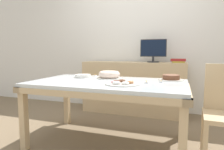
{
  "coord_description": "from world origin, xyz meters",
  "views": [
    {
      "loc": [
        0.77,
        -2.08,
        1.05
      ],
      "look_at": [
        0.01,
        0.11,
        0.79
      ],
      "focal_mm": 32.0,
      "sensor_mm": 36.0,
      "label": 1
    }
  ],
  "objects_px": {
    "cake_golden_bundt": "(109,75)",
    "tealight_near_cakes": "(78,75)",
    "computer_monitor": "(153,51)",
    "tealight_right_edge": "(95,76)",
    "tealight_centre": "(146,83)",
    "cake_chocolate_round": "(171,78)",
    "tealight_left_edge": "(161,82)",
    "pastry_platter": "(122,83)",
    "book_stack": "(178,61)",
    "plate_stack": "(83,76)"
  },
  "relations": [
    {
      "from": "tealight_left_edge",
      "to": "tealight_near_cakes",
      "type": "height_order",
      "value": "same"
    },
    {
      "from": "computer_monitor",
      "to": "cake_golden_bundt",
      "type": "xyz_separation_m",
      "value": [
        -0.4,
        -1.03,
        -0.3
      ]
    },
    {
      "from": "tealight_right_edge",
      "to": "plate_stack",
      "type": "bearing_deg",
      "value": -121.05
    },
    {
      "from": "cake_golden_bundt",
      "to": "tealight_right_edge",
      "type": "bearing_deg",
      "value": 149.12
    },
    {
      "from": "book_stack",
      "to": "cake_golden_bundt",
      "type": "height_order",
      "value": "book_stack"
    },
    {
      "from": "book_stack",
      "to": "cake_chocolate_round",
      "type": "relative_size",
      "value": 0.83
    },
    {
      "from": "cake_chocolate_round",
      "to": "cake_golden_bundt",
      "type": "relative_size",
      "value": 0.91
    },
    {
      "from": "book_stack",
      "to": "plate_stack",
      "type": "bearing_deg",
      "value": -137.89
    },
    {
      "from": "book_stack",
      "to": "tealight_centre",
      "type": "relative_size",
      "value": 5.82
    },
    {
      "from": "cake_chocolate_round",
      "to": "plate_stack",
      "type": "relative_size",
      "value": 1.34
    },
    {
      "from": "cake_chocolate_round",
      "to": "pastry_platter",
      "type": "height_order",
      "value": "cake_chocolate_round"
    },
    {
      "from": "computer_monitor",
      "to": "tealight_left_edge",
      "type": "relative_size",
      "value": 10.6
    },
    {
      "from": "cake_golden_bundt",
      "to": "tealight_centre",
      "type": "distance_m",
      "value": 0.56
    },
    {
      "from": "cake_chocolate_round",
      "to": "tealight_near_cakes",
      "type": "bearing_deg",
      "value": 175.88
    },
    {
      "from": "tealight_right_edge",
      "to": "tealight_near_cakes",
      "type": "height_order",
      "value": "same"
    },
    {
      "from": "cake_golden_bundt",
      "to": "plate_stack",
      "type": "xyz_separation_m",
      "value": [
        -0.36,
        -0.01,
        -0.02
      ]
    },
    {
      "from": "cake_chocolate_round",
      "to": "tealight_centre",
      "type": "height_order",
      "value": "cake_chocolate_round"
    },
    {
      "from": "book_stack",
      "to": "cake_chocolate_round",
      "type": "xyz_separation_m",
      "value": [
        -0.06,
        -0.96,
        -0.16
      ]
    },
    {
      "from": "cake_golden_bundt",
      "to": "tealight_right_edge",
      "type": "height_order",
      "value": "cake_golden_bundt"
    },
    {
      "from": "computer_monitor",
      "to": "cake_golden_bundt",
      "type": "distance_m",
      "value": 1.15
    },
    {
      "from": "book_stack",
      "to": "tealight_left_edge",
      "type": "bearing_deg",
      "value": -97.41
    },
    {
      "from": "tealight_centre",
      "to": "tealight_right_edge",
      "type": "distance_m",
      "value": 0.86
    },
    {
      "from": "pastry_platter",
      "to": "plate_stack",
      "type": "height_order",
      "value": "same"
    },
    {
      "from": "tealight_centre",
      "to": "plate_stack",
      "type": "bearing_deg",
      "value": 164.4
    },
    {
      "from": "computer_monitor",
      "to": "book_stack",
      "type": "xyz_separation_m",
      "value": [
        0.4,
        0.0,
        -0.16
      ]
    },
    {
      "from": "cake_golden_bundt",
      "to": "tealight_near_cakes",
      "type": "relative_size",
      "value": 7.73
    },
    {
      "from": "book_stack",
      "to": "plate_stack",
      "type": "height_order",
      "value": "book_stack"
    },
    {
      "from": "cake_chocolate_round",
      "to": "tealight_near_cakes",
      "type": "xyz_separation_m",
      "value": [
        -1.27,
        0.09,
        -0.02
      ]
    },
    {
      "from": "computer_monitor",
      "to": "tealight_left_edge",
      "type": "height_order",
      "value": "computer_monitor"
    },
    {
      "from": "cake_chocolate_round",
      "to": "tealight_left_edge",
      "type": "bearing_deg",
      "value": -113.34
    },
    {
      "from": "computer_monitor",
      "to": "cake_chocolate_round",
      "type": "distance_m",
      "value": 1.07
    },
    {
      "from": "tealight_near_cakes",
      "to": "book_stack",
      "type": "bearing_deg",
      "value": 33.27
    },
    {
      "from": "computer_monitor",
      "to": "book_stack",
      "type": "bearing_deg",
      "value": 0.2
    },
    {
      "from": "computer_monitor",
      "to": "tealight_right_edge",
      "type": "relative_size",
      "value": 10.6
    },
    {
      "from": "cake_chocolate_round",
      "to": "cake_golden_bundt",
      "type": "bearing_deg",
      "value": -174.63
    },
    {
      "from": "cake_chocolate_round",
      "to": "plate_stack",
      "type": "bearing_deg",
      "value": -175.74
    },
    {
      "from": "tealight_near_cakes",
      "to": "computer_monitor",
      "type": "bearing_deg",
      "value": 43.04
    },
    {
      "from": "plate_stack",
      "to": "pastry_platter",
      "type": "bearing_deg",
      "value": -30.55
    },
    {
      "from": "cake_golden_bundt",
      "to": "tealight_near_cakes",
      "type": "bearing_deg",
      "value": 163.23
    },
    {
      "from": "cake_chocolate_round",
      "to": "computer_monitor",
      "type": "bearing_deg",
      "value": 109.24
    },
    {
      "from": "cake_golden_bundt",
      "to": "tealight_left_edge",
      "type": "relative_size",
      "value": 7.73
    },
    {
      "from": "computer_monitor",
      "to": "plate_stack",
      "type": "height_order",
      "value": "computer_monitor"
    },
    {
      "from": "tealight_right_edge",
      "to": "pastry_platter",
      "type": "bearing_deg",
      "value": -45.22
    },
    {
      "from": "book_stack",
      "to": "cake_chocolate_round",
      "type": "distance_m",
      "value": 0.98
    },
    {
      "from": "cake_chocolate_round",
      "to": "cake_golden_bundt",
      "type": "height_order",
      "value": "cake_golden_bundt"
    },
    {
      "from": "book_stack",
      "to": "plate_stack",
      "type": "relative_size",
      "value": 1.11
    },
    {
      "from": "tealight_centre",
      "to": "tealight_near_cakes",
      "type": "height_order",
      "value": "same"
    },
    {
      "from": "pastry_platter",
      "to": "tealight_right_edge",
      "type": "xyz_separation_m",
      "value": [
        -0.54,
        0.55,
        -0.0
      ]
    },
    {
      "from": "computer_monitor",
      "to": "tealight_centre",
      "type": "height_order",
      "value": "computer_monitor"
    },
    {
      "from": "computer_monitor",
      "to": "tealight_right_edge",
      "type": "bearing_deg",
      "value": -126.93
    }
  ]
}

